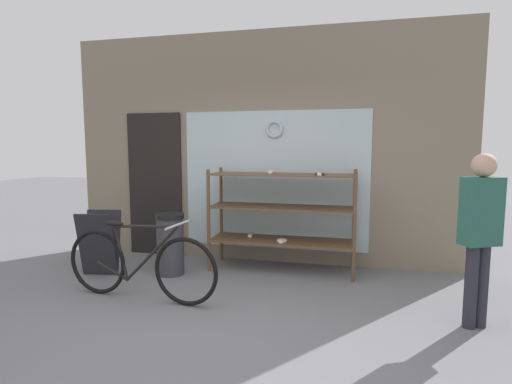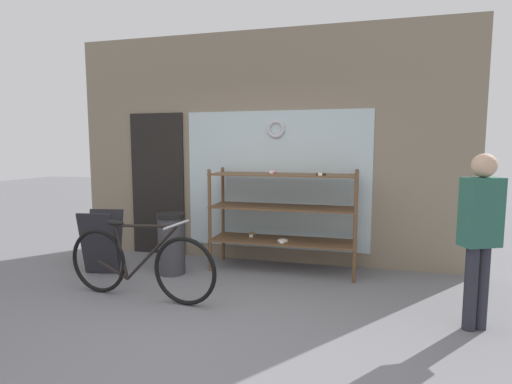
{
  "view_description": "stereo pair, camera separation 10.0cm",
  "coord_description": "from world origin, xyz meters",
  "px_view_note": "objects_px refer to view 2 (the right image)",
  "views": [
    {
      "loc": [
        1.23,
        -3.12,
        1.61
      ],
      "look_at": [
        0.19,
        1.25,
        1.1
      ],
      "focal_mm": 28.0,
      "sensor_mm": 36.0,
      "label": 1
    },
    {
      "loc": [
        1.33,
        -3.09,
        1.61
      ],
      "look_at": [
        0.19,
        1.25,
        1.1
      ],
      "focal_mm": 28.0,
      "sensor_mm": 36.0,
      "label": 2
    }
  ],
  "objects_px": {
    "display_case": "(283,210)",
    "sandwich_board": "(102,242)",
    "pedestrian": "(480,229)",
    "trash_bin": "(171,241)",
    "bicycle": "(139,264)"
  },
  "relations": [
    {
      "from": "display_case",
      "to": "bicycle",
      "type": "bearing_deg",
      "value": -133.93
    },
    {
      "from": "display_case",
      "to": "sandwich_board",
      "type": "relative_size",
      "value": 2.34
    },
    {
      "from": "pedestrian",
      "to": "sandwich_board",
      "type": "bearing_deg",
      "value": 147.7
    },
    {
      "from": "bicycle",
      "to": "trash_bin",
      "type": "relative_size",
      "value": 2.3
    },
    {
      "from": "display_case",
      "to": "sandwich_board",
      "type": "distance_m",
      "value": 2.35
    },
    {
      "from": "display_case",
      "to": "trash_bin",
      "type": "xyz_separation_m",
      "value": [
        -1.34,
        -0.49,
        -0.39
      ]
    },
    {
      "from": "display_case",
      "to": "trash_bin",
      "type": "height_order",
      "value": "display_case"
    },
    {
      "from": "bicycle",
      "to": "sandwich_board",
      "type": "height_order",
      "value": "bicycle"
    },
    {
      "from": "bicycle",
      "to": "pedestrian",
      "type": "xyz_separation_m",
      "value": [
        3.26,
        0.1,
        0.53
      ]
    },
    {
      "from": "pedestrian",
      "to": "trash_bin",
      "type": "distance_m",
      "value": 3.43
    },
    {
      "from": "sandwich_board",
      "to": "trash_bin",
      "type": "relative_size",
      "value": 1.03
    },
    {
      "from": "trash_bin",
      "to": "pedestrian",
      "type": "bearing_deg",
      "value": -12.81
    },
    {
      "from": "display_case",
      "to": "sandwich_board",
      "type": "height_order",
      "value": "display_case"
    },
    {
      "from": "sandwich_board",
      "to": "pedestrian",
      "type": "xyz_separation_m",
      "value": [
        4.17,
        -0.53,
        0.5
      ]
    },
    {
      "from": "pedestrian",
      "to": "trash_bin",
      "type": "xyz_separation_m",
      "value": [
        -3.31,
        0.75,
        -0.49
      ]
    }
  ]
}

